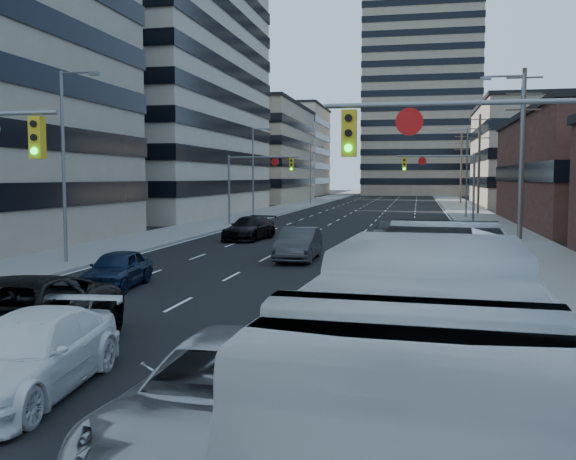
# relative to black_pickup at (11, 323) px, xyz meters

# --- Properties ---
(road_surface) EXTENTS (18.00, 300.00, 0.02)m
(road_surface) POSITION_rel_black_pickup_xyz_m (3.01, 124.92, -0.92)
(road_surface) COLOR black
(road_surface) RESTS_ON ground
(sidewalk_left) EXTENTS (5.00, 300.00, 0.15)m
(sidewalk_left) POSITION_rel_black_pickup_xyz_m (-8.49, 124.92, -0.85)
(sidewalk_left) COLOR slate
(sidewalk_left) RESTS_ON ground
(sidewalk_right) EXTENTS (5.00, 300.00, 0.15)m
(sidewalk_right) POSITION_rel_black_pickup_xyz_m (14.51, 124.92, -0.85)
(sidewalk_right) COLOR slate
(sidewalk_right) RESTS_ON ground
(office_left_mid) EXTENTS (26.00, 34.00, 28.00)m
(office_left_mid) POSITION_rel_black_pickup_xyz_m (-23.99, 54.92, 13.07)
(office_left_mid) COLOR #ADA089
(office_left_mid) RESTS_ON ground
(office_left_far) EXTENTS (20.00, 30.00, 16.00)m
(office_left_far) POSITION_rel_black_pickup_xyz_m (-20.99, 94.92, 7.07)
(office_left_far) COLOR gray
(office_left_far) RESTS_ON ground
(office_right_far) EXTENTS (22.00, 28.00, 14.00)m
(office_right_far) POSITION_rel_black_pickup_xyz_m (28.01, 82.92, 6.07)
(office_right_far) COLOR gray
(office_right_far) RESTS_ON ground
(apartment_tower) EXTENTS (26.00, 26.00, 58.00)m
(apartment_tower) POSITION_rel_black_pickup_xyz_m (9.01, 144.92, 28.07)
(apartment_tower) COLOR gray
(apartment_tower) RESTS_ON ground
(bg_block_left) EXTENTS (24.00, 24.00, 20.00)m
(bg_block_left) POSITION_rel_black_pickup_xyz_m (-24.99, 134.92, 9.07)
(bg_block_left) COLOR #ADA089
(bg_block_left) RESTS_ON ground
(bg_block_right) EXTENTS (22.00, 22.00, 12.00)m
(bg_block_right) POSITION_rel_black_pickup_xyz_m (35.01, 124.92, 5.07)
(bg_block_right) COLOR gray
(bg_block_right) RESTS_ON ground
(signal_near_right) EXTENTS (6.59, 0.33, 6.00)m
(signal_near_right) POSITION_rel_black_pickup_xyz_m (10.47, 2.92, 3.40)
(signal_near_right) COLOR slate
(signal_near_right) RESTS_ON ground
(signal_far_left) EXTENTS (6.09, 0.33, 6.00)m
(signal_far_left) POSITION_rel_black_pickup_xyz_m (-4.67, 39.92, 3.37)
(signal_far_left) COLOR slate
(signal_far_left) RESTS_ON ground
(signal_far_right) EXTENTS (6.09, 0.33, 6.00)m
(signal_far_right) POSITION_rel_black_pickup_xyz_m (10.69, 39.92, 3.37)
(signal_far_right) COLOR slate
(signal_far_right) RESTS_ON ground
(utility_pole_block) EXTENTS (2.20, 0.28, 11.00)m
(utility_pole_block) POSITION_rel_black_pickup_xyz_m (15.21, 30.92, 4.85)
(utility_pole_block) COLOR #4C3D2D
(utility_pole_block) RESTS_ON ground
(utility_pole_midblock) EXTENTS (2.20, 0.28, 11.00)m
(utility_pole_midblock) POSITION_rel_black_pickup_xyz_m (15.21, 60.92, 4.85)
(utility_pole_midblock) COLOR #4C3D2D
(utility_pole_midblock) RESTS_ON ground
(utility_pole_distant) EXTENTS (2.20, 0.28, 11.00)m
(utility_pole_distant) POSITION_rel_black_pickup_xyz_m (15.21, 90.92, 4.85)
(utility_pole_distant) COLOR #4C3D2D
(utility_pole_distant) RESTS_ON ground
(streetlight_left_near) EXTENTS (2.03, 0.22, 9.00)m
(streetlight_left_near) POSITION_rel_black_pickup_xyz_m (-7.33, 14.92, 4.12)
(streetlight_left_near) COLOR slate
(streetlight_left_near) RESTS_ON ground
(streetlight_left_mid) EXTENTS (2.03, 0.22, 9.00)m
(streetlight_left_mid) POSITION_rel_black_pickup_xyz_m (-7.33, 49.92, 4.12)
(streetlight_left_mid) COLOR slate
(streetlight_left_mid) RESTS_ON ground
(streetlight_left_far) EXTENTS (2.03, 0.22, 9.00)m
(streetlight_left_far) POSITION_rel_black_pickup_xyz_m (-7.33, 84.92, 4.12)
(streetlight_left_far) COLOR slate
(streetlight_left_far) RESTS_ON ground
(streetlight_right_near) EXTENTS (2.03, 0.22, 9.00)m
(streetlight_right_near) POSITION_rel_black_pickup_xyz_m (13.35, 19.92, 4.12)
(streetlight_right_near) COLOR slate
(streetlight_right_near) RESTS_ON ground
(streetlight_right_far) EXTENTS (2.03, 0.22, 9.00)m
(streetlight_right_far) POSITION_rel_black_pickup_xyz_m (13.35, 54.92, 4.12)
(streetlight_right_far) COLOR slate
(streetlight_right_far) RESTS_ON ground
(black_pickup) EXTENTS (3.76, 6.97, 1.86)m
(black_pickup) POSITION_rel_black_pickup_xyz_m (0.00, 0.00, 0.00)
(black_pickup) COLOR black
(black_pickup) RESTS_ON ground
(white_van) EXTENTS (2.54, 5.35, 1.51)m
(white_van) POSITION_rel_black_pickup_xyz_m (1.54, -1.71, -0.17)
(white_van) COLOR white
(white_van) RESTS_ON ground
(silver_suv) EXTENTS (2.98, 6.22, 1.71)m
(silver_suv) POSITION_rel_black_pickup_xyz_m (6.02, -3.47, -0.07)
(silver_suv) COLOR #9C9CA0
(silver_suv) RESTS_ON ground
(transit_bus) EXTENTS (3.48, 11.86, 3.26)m
(transit_bus) POSITION_rel_black_pickup_xyz_m (9.01, -2.62, 0.70)
(transit_bus) COLOR silver
(transit_bus) RESTS_ON ground
(sedan_blue) EXTENTS (2.03, 4.28, 1.41)m
(sedan_blue) POSITION_rel_black_pickup_xyz_m (-2.19, 9.48, -0.22)
(sedan_blue) COLOR #0C1832
(sedan_blue) RESTS_ON ground
(sedan_grey_center) EXTENTS (1.78, 4.94, 1.62)m
(sedan_grey_center) POSITION_rel_black_pickup_xyz_m (2.98, 18.62, -0.12)
(sedan_grey_center) COLOR #323234
(sedan_grey_center) RESTS_ON ground
(sedan_black_far) EXTENTS (2.88, 5.57, 1.55)m
(sedan_black_far) POSITION_rel_black_pickup_xyz_m (-2.08, 28.17, -0.16)
(sedan_black_far) COLOR black
(sedan_black_far) RESTS_ON ground
(sedan_grey_right) EXTENTS (2.02, 4.13, 1.36)m
(sedan_grey_right) POSITION_rel_black_pickup_xyz_m (6.81, 29.78, -0.25)
(sedan_grey_right) COLOR #323134
(sedan_grey_right) RESTS_ON ground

